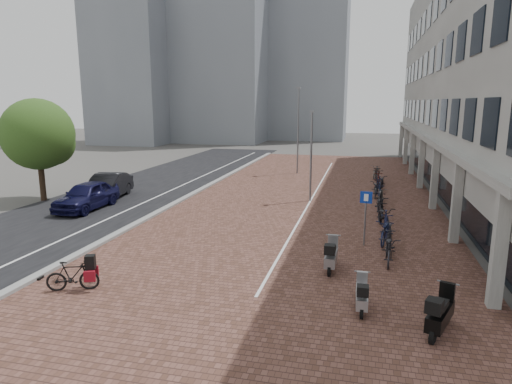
{
  "coord_description": "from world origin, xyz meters",
  "views": [
    {
      "loc": [
        5.09,
        -14.75,
        5.66
      ],
      "look_at": [
        0.0,
        6.0,
        1.3
      ],
      "focal_mm": 31.05,
      "sensor_mm": 36.0,
      "label": 1
    }
  ],
  "objects_px": {
    "car_dark": "(107,187)",
    "hero_bike": "(73,275)",
    "scooter_back": "(362,294)",
    "scooter_front": "(331,255)",
    "car_navy": "(87,196)",
    "parking_sign": "(366,210)",
    "scooter_mid": "(440,312)"
  },
  "relations": [
    {
      "from": "car_navy",
      "to": "parking_sign",
      "type": "height_order",
      "value": "parking_sign"
    },
    {
      "from": "hero_bike",
      "to": "scooter_front",
      "type": "relative_size",
      "value": 0.99
    },
    {
      "from": "hero_bike",
      "to": "parking_sign",
      "type": "xyz_separation_m",
      "value": [
        8.59,
        6.49,
        0.98
      ]
    },
    {
      "from": "car_navy",
      "to": "scooter_mid",
      "type": "relative_size",
      "value": 2.55
    },
    {
      "from": "car_dark",
      "to": "scooter_mid",
      "type": "distance_m",
      "value": 20.55
    },
    {
      "from": "car_dark",
      "to": "parking_sign",
      "type": "height_order",
      "value": "parking_sign"
    },
    {
      "from": "car_navy",
      "to": "hero_bike",
      "type": "distance_m",
      "value": 11.05
    },
    {
      "from": "scooter_mid",
      "to": "car_navy",
      "type": "bearing_deg",
      "value": 171.64
    },
    {
      "from": "car_navy",
      "to": "car_dark",
      "type": "distance_m",
      "value": 2.58
    },
    {
      "from": "car_navy",
      "to": "scooter_front",
      "type": "bearing_deg",
      "value": -23.95
    },
    {
      "from": "parking_sign",
      "to": "scooter_front",
      "type": "bearing_deg",
      "value": -103.07
    },
    {
      "from": "scooter_front",
      "to": "scooter_mid",
      "type": "bearing_deg",
      "value": -50.31
    },
    {
      "from": "hero_bike",
      "to": "scooter_mid",
      "type": "xyz_separation_m",
      "value": [
        10.44,
        -0.08,
        0.1
      ]
    },
    {
      "from": "car_dark",
      "to": "hero_bike",
      "type": "height_order",
      "value": "car_dark"
    },
    {
      "from": "hero_bike",
      "to": "scooter_back",
      "type": "bearing_deg",
      "value": -106.38
    },
    {
      "from": "parking_sign",
      "to": "hero_bike",
      "type": "bearing_deg",
      "value": -135.68
    },
    {
      "from": "car_dark",
      "to": "car_navy",
      "type": "bearing_deg",
      "value": -90.97
    },
    {
      "from": "car_navy",
      "to": "scooter_back",
      "type": "distance_m",
      "value": 16.81
    },
    {
      "from": "car_dark",
      "to": "hero_bike",
      "type": "distance_m",
      "value": 13.44
    },
    {
      "from": "scooter_mid",
      "to": "scooter_back",
      "type": "relative_size",
      "value": 1.21
    },
    {
      "from": "car_dark",
      "to": "scooter_back",
      "type": "bearing_deg",
      "value": -46.23
    },
    {
      "from": "car_dark",
      "to": "scooter_front",
      "type": "relative_size",
      "value": 2.77
    },
    {
      "from": "scooter_front",
      "to": "parking_sign",
      "type": "relative_size",
      "value": 0.73
    },
    {
      "from": "scooter_mid",
      "to": "scooter_back",
      "type": "height_order",
      "value": "scooter_mid"
    },
    {
      "from": "scooter_back",
      "to": "parking_sign",
      "type": "xyz_separation_m",
      "value": [
        0.04,
        5.75,
        0.99
      ]
    },
    {
      "from": "scooter_mid",
      "to": "hero_bike",
      "type": "bearing_deg",
      "value": -158.79
    },
    {
      "from": "scooter_front",
      "to": "car_dark",
      "type": "bearing_deg",
      "value": 149.66
    },
    {
      "from": "scooter_back",
      "to": "parking_sign",
      "type": "bearing_deg",
      "value": 88.26
    },
    {
      "from": "parking_sign",
      "to": "scooter_mid",
      "type": "bearing_deg",
      "value": -67.05
    },
    {
      "from": "hero_bike",
      "to": "scooter_front",
      "type": "bearing_deg",
      "value": -85.94
    },
    {
      "from": "car_navy",
      "to": "parking_sign",
      "type": "bearing_deg",
      "value": -11.75
    },
    {
      "from": "car_dark",
      "to": "scooter_front",
      "type": "xyz_separation_m",
      "value": [
        13.76,
        -8.34,
        -0.18
      ]
    }
  ]
}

